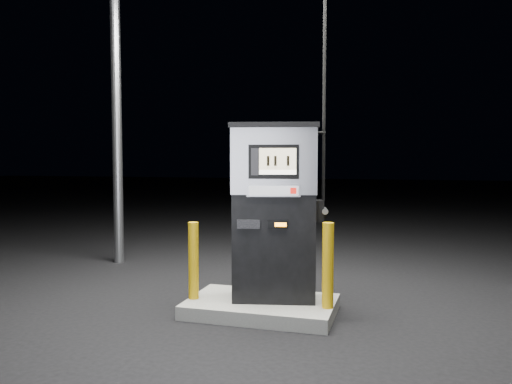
# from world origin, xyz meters

# --- Properties ---
(ground) EXTENTS (80.00, 80.00, 0.00)m
(ground) POSITION_xyz_m (0.00, 0.00, 0.00)
(ground) COLOR black
(ground) RESTS_ON ground
(pump_island) EXTENTS (1.60, 1.00, 0.15)m
(pump_island) POSITION_xyz_m (0.00, 0.00, 0.07)
(pump_island) COLOR #61605C
(pump_island) RESTS_ON ground
(fuel_dispenser) EXTENTS (1.11, 0.76, 4.00)m
(fuel_dispenser) POSITION_xyz_m (0.12, 0.10, 1.14)
(fuel_dispenser) COLOR black
(fuel_dispenser) RESTS_ON pump_island
(bollard_left) EXTENTS (0.14, 0.14, 0.85)m
(bollard_left) POSITION_xyz_m (-0.74, -0.15, 0.58)
(bollard_left) COLOR #C3940A
(bollard_left) RESTS_ON pump_island
(bollard_right) EXTENTS (0.15, 0.15, 0.89)m
(bollard_right) POSITION_xyz_m (0.74, -0.09, 0.60)
(bollard_right) COLOR #C3940A
(bollard_right) RESTS_ON pump_island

